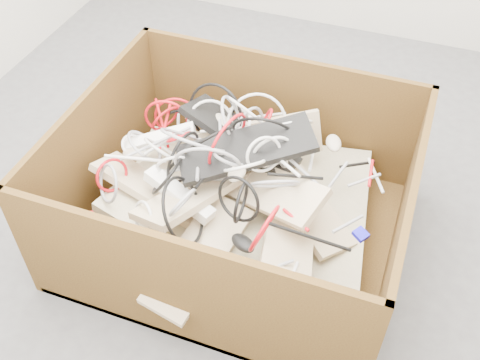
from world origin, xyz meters
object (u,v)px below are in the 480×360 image
(power_strip_left, at_px, (160,138))
(cardboard_box, at_px, (234,211))
(power_strip_right, at_px, (179,194))
(vga_plug, at_px, (361,234))

(power_strip_left, bearing_deg, cardboard_box, -37.92)
(cardboard_box, height_order, power_strip_left, cardboard_box)
(cardboard_box, xyz_separation_m, power_strip_right, (-0.15, -0.15, 0.19))
(cardboard_box, xyz_separation_m, power_strip_left, (-0.34, 0.08, 0.22))
(cardboard_box, relative_size, power_strip_left, 4.37)
(power_strip_left, distance_m, vga_plug, 0.87)
(cardboard_box, height_order, vga_plug, cardboard_box)
(power_strip_left, relative_size, vga_plug, 6.37)
(power_strip_left, relative_size, power_strip_right, 0.96)
(power_strip_right, bearing_deg, power_strip_left, 146.51)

